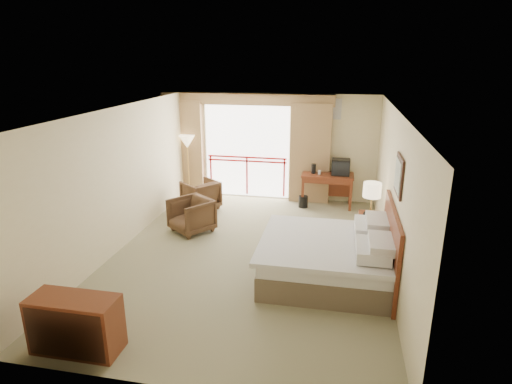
% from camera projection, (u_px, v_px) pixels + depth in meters
% --- Properties ---
extents(floor, '(7.00, 7.00, 0.00)m').
position_uv_depth(floor, '(249.00, 254.00, 8.09)').
color(floor, gray).
rests_on(floor, ground).
extents(ceiling, '(7.00, 7.00, 0.00)m').
position_uv_depth(ceiling, '(248.00, 110.00, 7.26)').
color(ceiling, white).
rests_on(ceiling, wall_back).
extents(wall_back, '(5.00, 0.00, 5.00)m').
position_uv_depth(wall_back, '(278.00, 147.00, 10.94)').
color(wall_back, beige).
rests_on(wall_back, ground).
extents(wall_front, '(5.00, 0.00, 5.00)m').
position_uv_depth(wall_front, '(177.00, 284.00, 4.41)').
color(wall_front, beige).
rests_on(wall_front, ground).
extents(wall_left, '(0.00, 7.00, 7.00)m').
position_uv_depth(wall_left, '(121.00, 179.00, 8.14)').
color(wall_left, beige).
rests_on(wall_left, ground).
extents(wall_right, '(0.00, 7.00, 7.00)m').
position_uv_depth(wall_right, '(393.00, 195.00, 7.21)').
color(wall_right, beige).
rests_on(wall_right, ground).
extents(balcony_door, '(2.40, 0.00, 2.40)m').
position_uv_depth(balcony_door, '(247.00, 152.00, 11.12)').
color(balcony_door, white).
rests_on(balcony_door, wall_back).
extents(balcony_railing, '(2.09, 0.03, 1.02)m').
position_uv_depth(balcony_railing, '(247.00, 166.00, 11.22)').
color(balcony_railing, '#B30F0F').
rests_on(balcony_railing, wall_back).
extents(curtain_left, '(1.00, 0.26, 2.50)m').
position_uv_depth(curtain_left, '(185.00, 148.00, 11.29)').
color(curtain_left, olive).
rests_on(curtain_left, wall_back).
extents(curtain_right, '(1.00, 0.26, 2.50)m').
position_uv_depth(curtain_right, '(310.00, 153.00, 10.68)').
color(curtain_right, olive).
rests_on(curtain_right, wall_back).
extents(valance, '(4.40, 0.22, 0.28)m').
position_uv_depth(valance, '(246.00, 99.00, 10.61)').
color(valance, olive).
rests_on(valance, wall_back).
extents(hvac_vent, '(0.50, 0.04, 0.50)m').
position_uv_depth(hvac_vent, '(331.00, 109.00, 10.37)').
color(hvac_vent, silver).
rests_on(hvac_vent, wall_back).
extents(bed, '(2.13, 2.06, 0.97)m').
position_uv_depth(bed, '(329.00, 257.00, 7.13)').
color(bed, brown).
rests_on(bed, floor).
extents(headboard, '(0.06, 2.10, 1.30)m').
position_uv_depth(headboard, '(390.00, 247.00, 6.87)').
color(headboard, '#592011').
rests_on(headboard, wall_right).
extents(framed_art, '(0.04, 0.72, 0.60)m').
position_uv_depth(framed_art, '(399.00, 175.00, 6.50)').
color(framed_art, black).
rests_on(framed_art, wall_right).
extents(nightstand, '(0.43, 0.51, 0.61)m').
position_uv_depth(nightstand, '(369.00, 229.00, 8.47)').
color(nightstand, '#592011').
rests_on(nightstand, floor).
extents(table_lamp, '(0.35, 0.35, 0.61)m').
position_uv_depth(table_lamp, '(372.00, 191.00, 8.27)').
color(table_lamp, tan).
rests_on(table_lamp, nightstand).
extents(phone, '(0.21, 0.17, 0.08)m').
position_uv_depth(phone, '(368.00, 215.00, 8.23)').
color(phone, black).
rests_on(phone, nightstand).
extents(desk, '(1.25, 0.61, 0.82)m').
position_uv_depth(desk, '(327.00, 181.00, 10.55)').
color(desk, '#592011').
rests_on(desk, floor).
extents(tv, '(0.43, 0.35, 0.39)m').
position_uv_depth(tv, '(341.00, 167.00, 10.32)').
color(tv, black).
rests_on(tv, desk).
extents(coffee_maker, '(0.13, 0.13, 0.24)m').
position_uv_depth(coffee_maker, '(314.00, 169.00, 10.47)').
color(coffee_maker, black).
rests_on(coffee_maker, desk).
extents(cup, '(0.09, 0.09, 0.10)m').
position_uv_depth(cup, '(319.00, 172.00, 10.42)').
color(cup, white).
rests_on(cup, desk).
extents(wastebasket, '(0.26, 0.26, 0.28)m').
position_uv_depth(wastebasket, '(303.00, 202.00, 10.56)').
color(wastebasket, black).
rests_on(wastebasket, floor).
extents(armchair_far, '(1.07, 1.07, 0.70)m').
position_uv_depth(armchair_far, '(201.00, 208.00, 10.52)').
color(armchair_far, '#402918').
rests_on(armchair_far, floor).
extents(armchair_near, '(1.10, 1.10, 0.72)m').
position_uv_depth(armchair_near, '(192.00, 231.00, 9.15)').
color(armchair_near, '#402918').
rests_on(armchair_near, floor).
extents(side_table, '(0.45, 0.45, 0.49)m').
position_uv_depth(side_table, '(189.00, 205.00, 9.73)').
color(side_table, black).
rests_on(side_table, floor).
extents(book, '(0.23, 0.25, 0.02)m').
position_uv_depth(book, '(189.00, 199.00, 9.68)').
color(book, white).
rests_on(book, side_table).
extents(floor_lamp, '(0.42, 0.42, 1.64)m').
position_uv_depth(floor_lamp, '(187.00, 144.00, 11.00)').
color(floor_lamp, tan).
rests_on(floor_lamp, floor).
extents(dresser, '(1.12, 0.48, 0.75)m').
position_uv_depth(dresser, '(75.00, 324.00, 5.37)').
color(dresser, '#592011').
rests_on(dresser, floor).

